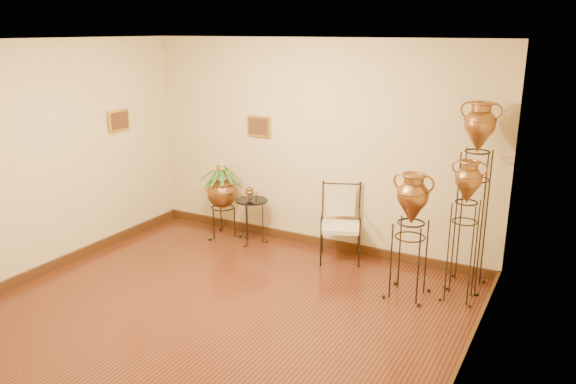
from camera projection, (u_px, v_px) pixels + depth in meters
The scene contains 8 objects.
ground at pixel (206, 322), 5.76m from camera, with size 5.00×5.00×0.00m, color #582914.
room_shell at pixel (199, 158), 5.29m from camera, with size 5.02×5.02×2.81m.
amphora_tall at pixel (473, 195), 6.28m from camera, with size 0.57×0.57×2.18m.
amphora_mid at pixel (464, 230), 6.05m from camera, with size 0.47×0.47×1.60m.
amphora_short at pixel (410, 235), 6.16m from camera, with size 0.52×0.52×1.45m.
planter_urn at pixel (222, 189), 7.97m from camera, with size 0.87×0.87×1.27m.
armchair at pixel (341, 224), 7.18m from camera, with size 0.71×0.69×0.99m.
side_table at pixel (252, 220), 7.83m from camera, with size 0.51×0.51×0.80m.
Camera 1 is at (3.21, -4.12, 2.90)m, focal length 35.00 mm.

